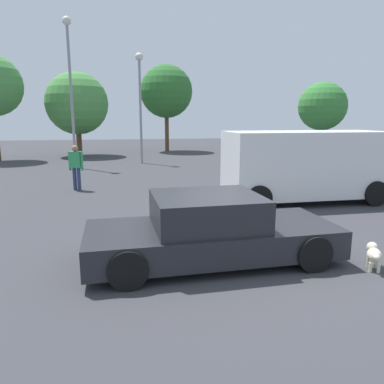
# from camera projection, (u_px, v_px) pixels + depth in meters

# --- Properties ---
(ground_plane) EXTENTS (80.00, 80.00, 0.00)m
(ground_plane) POSITION_uv_depth(u_px,v_px,m) (233.00, 260.00, 6.85)
(ground_plane) COLOR #38383D
(sedan_foreground) EXTENTS (4.62, 2.08, 1.25)m
(sedan_foreground) POSITION_uv_depth(u_px,v_px,m) (210.00, 231.00, 6.75)
(sedan_foreground) COLOR #232328
(sedan_foreground) RESTS_ON ground_plane
(dog) EXTENTS (0.39, 0.55, 0.43)m
(dog) POSITION_uv_depth(u_px,v_px,m) (374.00, 254.00, 6.41)
(dog) COLOR beige
(dog) RESTS_ON ground_plane
(van_white) EXTENTS (4.93, 2.15, 2.21)m
(van_white) POSITION_uv_depth(u_px,v_px,m) (305.00, 164.00, 11.44)
(van_white) COLOR white
(van_white) RESTS_ON ground_plane
(pedestrian) EXTENTS (0.54, 0.37, 1.65)m
(pedestrian) POSITION_uv_depth(u_px,v_px,m) (76.00, 164.00, 13.30)
(pedestrian) COLOR navy
(pedestrian) RESTS_ON ground_plane
(light_post_mid) EXTENTS (0.44, 0.44, 7.53)m
(light_post_mid) POSITION_uv_depth(u_px,v_px,m) (70.00, 70.00, 18.49)
(light_post_mid) COLOR gray
(light_post_mid) RESTS_ON ground_plane
(light_post_far) EXTENTS (0.44, 0.44, 6.15)m
(light_post_far) POSITION_uv_depth(u_px,v_px,m) (140.00, 89.00, 20.62)
(light_post_far) COLOR gray
(light_post_far) RESTS_ON ground_plane
(tree_back_left) EXTENTS (4.02, 4.02, 6.61)m
(tree_back_left) POSITION_uv_depth(u_px,v_px,m) (166.00, 92.00, 28.17)
(tree_back_left) COLOR brown
(tree_back_left) RESTS_ON ground_plane
(tree_back_right) EXTENTS (4.18, 4.18, 5.66)m
(tree_back_right) POSITION_uv_depth(u_px,v_px,m) (77.00, 103.00, 24.80)
(tree_back_right) COLOR brown
(tree_back_right) RESTS_ON ground_plane
(tree_far_right) EXTENTS (3.50, 3.50, 5.19)m
(tree_far_right) POSITION_uv_depth(u_px,v_px,m) (322.00, 106.00, 26.74)
(tree_far_right) COLOR brown
(tree_far_right) RESTS_ON ground_plane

